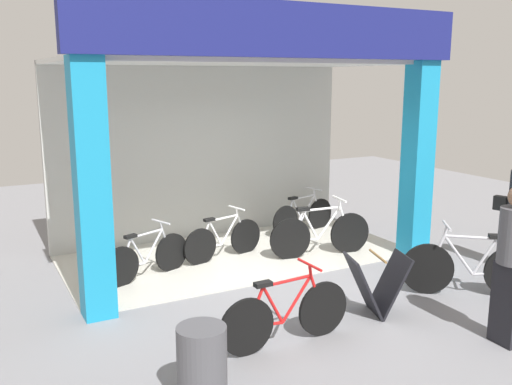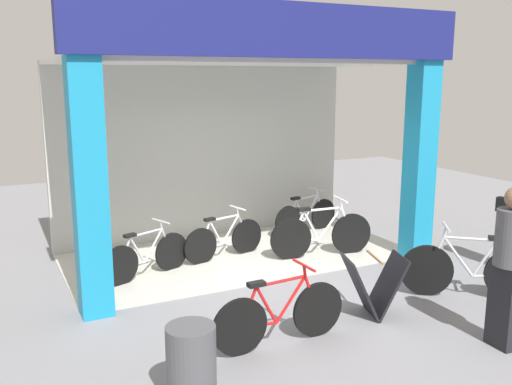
# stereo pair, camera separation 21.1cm
# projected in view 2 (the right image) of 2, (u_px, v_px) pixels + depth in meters

# --- Properties ---
(ground_plane) EXTENTS (18.66, 18.66, 0.00)m
(ground_plane) POSITION_uv_depth(u_px,v_px,m) (277.00, 281.00, 7.94)
(ground_plane) COLOR gray
(ground_plane) RESTS_ON ground
(shop_facade) EXTENTS (5.53, 2.96, 3.73)m
(shop_facade) POSITION_uv_depth(u_px,v_px,m) (235.00, 130.00, 8.77)
(shop_facade) COLOR beige
(shop_facade) RESTS_ON ground
(bicycle_inside_0) EXTENTS (1.68, 0.46, 0.93)m
(bicycle_inside_0) POSITION_uv_depth(u_px,v_px,m) (321.00, 234.00, 8.94)
(bicycle_inside_0) COLOR black
(bicycle_inside_0) RESTS_ON ground
(bicycle_inside_1) EXTENTS (1.43, 0.42, 0.80)m
(bicycle_inside_1) POSITION_uv_depth(u_px,v_px,m) (224.00, 239.00, 8.85)
(bicycle_inside_1) COLOR black
(bicycle_inside_1) RESTS_ON ground
(bicycle_inside_2) EXTENTS (1.38, 0.55, 0.80)m
(bicycle_inside_2) POSITION_uv_depth(u_px,v_px,m) (147.00, 256.00, 8.02)
(bicycle_inside_2) COLOR black
(bicycle_inside_2) RESTS_ON ground
(bicycle_inside_3) EXTENTS (1.44, 0.43, 0.80)m
(bicycle_inside_3) POSITION_uv_depth(u_px,v_px,m) (306.00, 216.00, 10.31)
(bicycle_inside_3) COLOR black
(bicycle_inside_3) RESTS_ON ground
(bicycle_parked_0) EXTENTS (1.57, 0.43, 0.86)m
(bicycle_parked_0) POSITION_uv_depth(u_px,v_px,m) (280.00, 315.00, 6.00)
(bicycle_parked_0) COLOR black
(bicycle_parked_0) RESTS_ON ground
(bicycle_parked_1) EXTENTS (1.44, 1.03, 0.95)m
(bicycle_parked_1) POSITION_uv_depth(u_px,v_px,m) (469.00, 269.00, 7.30)
(bicycle_parked_1) COLOR black
(bicycle_parked_1) RESTS_ON ground
(sandwich_board_sign) EXTENTS (0.82, 0.68, 0.75)m
(sandwich_board_sign) POSITION_uv_depth(u_px,v_px,m) (373.00, 286.00, 6.76)
(sandwich_board_sign) COLOR black
(sandwich_board_sign) RESTS_ON ground
(pedestrian_1) EXTENTS (0.38, 0.38, 1.73)m
(pedestrian_1) POSITION_uv_depth(u_px,v_px,m) (510.00, 265.00, 5.87)
(pedestrian_1) COLOR black
(pedestrian_1) RESTS_ON ground
(trash_bin) EXTENTS (0.44, 0.44, 0.73)m
(trash_bin) POSITION_uv_depth(u_px,v_px,m) (191.00, 366.00, 4.91)
(trash_bin) COLOR #4C4C51
(trash_bin) RESTS_ON ground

